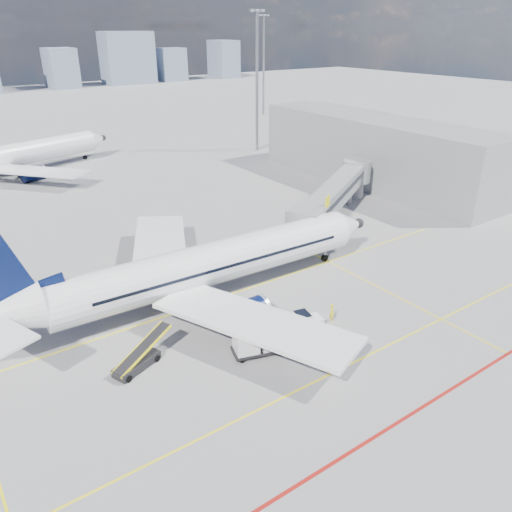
{
  "coord_description": "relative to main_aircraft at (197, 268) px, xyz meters",
  "views": [
    {
      "loc": [
        -19.76,
        -26.5,
        22.67
      ],
      "look_at": [
        3.54,
        6.5,
        4.0
      ],
      "focal_mm": 35.0,
      "sensor_mm": 36.0,
      "label": 1
    }
  ],
  "objects": [
    {
      "name": "cargo_dolly",
      "position": [
        -0.27,
        -9.7,
        -2.02
      ],
      "size": [
        4.35,
        2.87,
        2.2
      ],
      "rotation": [
        0.0,
        0.0,
        -0.3
      ],
      "color": "black",
      "rests_on": "ground"
    },
    {
      "name": "baggage_tug",
      "position": [
        4.63,
        -9.41,
        -2.38
      ],
      "size": [
        2.75,
        2.0,
        1.75
      ],
      "rotation": [
        0.0,
        0.0,
        -0.21
      ],
      "color": "white",
      "rests_on": "ground"
    },
    {
      "name": "main_aircraft",
      "position": [
        0.0,
        0.0,
        0.0
      ],
      "size": [
        39.61,
        34.51,
        11.54
      ],
      "rotation": [
        0.0,
        0.0,
        -0.03
      ],
      "color": "white",
      "rests_on": "ground"
    },
    {
      "name": "belt_loader",
      "position": [
        -8.47,
        -6.09,
        -2.66
      ],
      "size": [
        5.31,
        2.98,
        2.16
      ],
      "rotation": [
        0.0,
        0.0,
        0.37
      ],
      "color": "black",
      "rests_on": "ground"
    },
    {
      "name": "jet_bridge",
      "position": [
        24.71,
        8.16,
        0.52
      ],
      "size": [
        23.55,
        15.78,
        6.3
      ],
      "color": "gray",
      "rests_on": "ground"
    },
    {
      "name": "floodlight_mast_ne",
      "position": [
        39.21,
        46.25,
        10.37
      ],
      "size": [
        3.2,
        0.61,
        25.45
      ],
      "color": "gray",
      "rests_on": "ground"
    },
    {
      "name": "ground",
      "position": [
        1.21,
        -8.75,
        -3.22
      ],
      "size": [
        420.0,
        420.0,
        0.0
      ],
      "primitive_type": "plane",
      "color": "gray",
      "rests_on": "ground"
    },
    {
      "name": "terminal_block",
      "position": [
        41.15,
        17.25,
        1.78
      ],
      "size": [
        10.0,
        42.0,
        10.0
      ],
      "color": "gray",
      "rests_on": "ground"
    },
    {
      "name": "ramp_worker",
      "position": [
        7.42,
        -9.53,
        -2.41
      ],
      "size": [
        0.6,
        0.7,
        1.62
      ],
      "primitive_type": "imported",
      "rotation": [
        0.0,
        0.0,
        1.13
      ],
      "color": "yellow",
      "rests_on": "ground"
    },
    {
      "name": "second_aircraft",
      "position": [
        -5.56,
        54.18,
        0.0
      ],
      "size": [
        37.93,
        32.42,
        11.32
      ],
      "rotation": [
        0.0,
        0.0,
        0.29
      ],
      "color": "white",
      "rests_on": "ground"
    },
    {
      "name": "floodlight_mast_far",
      "position": [
        66.21,
        81.25,
        10.37
      ],
      "size": [
        3.2,
        0.61,
        25.45
      ],
      "color": "gray",
      "rests_on": "ground"
    },
    {
      "name": "apron_markings",
      "position": [
        0.63,
        -12.66,
        -3.22
      ],
      "size": [
        90.0,
        35.12,
        0.01
      ],
      "color": "yellow",
      "rests_on": "ground"
    }
  ]
}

